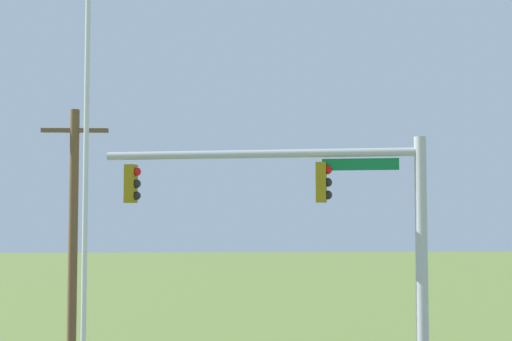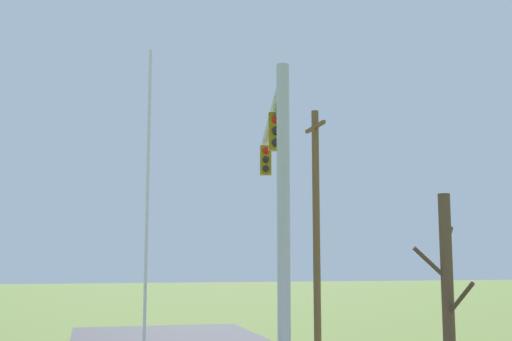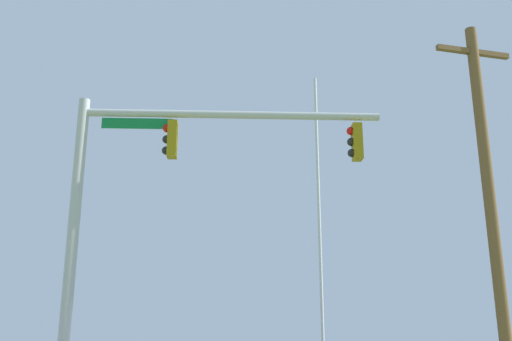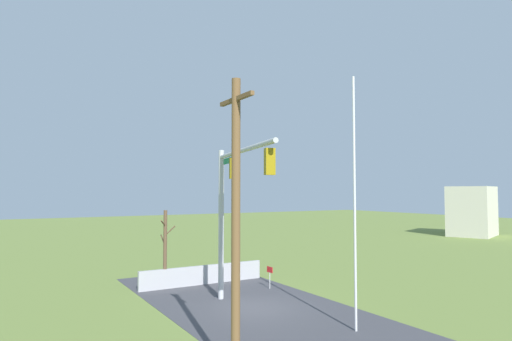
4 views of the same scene
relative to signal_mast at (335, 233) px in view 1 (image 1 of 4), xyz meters
The scene contains 3 objects.
signal_mast is the anchor object (origin of this frame).
flagpole 5.94m from the signal_mast, 153.07° to the right, with size 0.10×0.10×9.99m, color silver.
utility_pole 7.78m from the signal_mast, 153.34° to the left, with size 1.90×0.26×8.70m.
Camera 1 is at (-2.10, -14.95, 5.81)m, focal length 47.63 mm.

